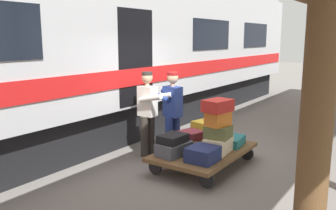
% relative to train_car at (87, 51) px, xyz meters
% --- Properties ---
extents(ground_plane, '(60.00, 60.00, 0.00)m').
position_rel_train_car_xyz_m(ground_plane, '(-3.32, 0.00, -2.06)').
color(ground_plane, slate).
extents(train_car, '(3.02, 19.20, 4.00)m').
position_rel_train_car_xyz_m(train_car, '(0.00, 0.00, 0.00)').
color(train_car, '#B7BABF').
rests_on(train_car, ground_plane).
extents(luggage_cart, '(1.28, 2.05, 0.33)m').
position_rel_train_car_xyz_m(luggage_cart, '(-3.28, 0.24, -1.78)').
color(luggage_cart, brown).
rests_on(luggage_cart, ground_plane).
extents(suitcase_slate_roller, '(0.48, 0.66, 0.22)m').
position_rel_train_car_xyz_m(suitcase_slate_roller, '(-3.00, 0.81, -1.62)').
color(suitcase_slate_roller, '#4C515B').
rests_on(suitcase_slate_roller, luggage_cart).
extents(suitcase_teal_softside, '(0.48, 0.62, 0.16)m').
position_rel_train_car_xyz_m(suitcase_teal_softside, '(-3.57, -0.32, -1.65)').
color(suitcase_teal_softside, '#1E666B').
rests_on(suitcase_teal_softside, luggage_cart).
extents(suitcase_tan_vintage, '(0.43, 0.65, 0.18)m').
position_rel_train_car_xyz_m(suitcase_tan_vintage, '(-3.00, 0.24, -1.64)').
color(suitcase_tan_vintage, tan).
rests_on(suitcase_tan_vintage, luggage_cart).
extents(suitcase_brown_leather, '(0.59, 0.70, 0.23)m').
position_rel_train_car_xyz_m(suitcase_brown_leather, '(-3.00, -0.32, -1.62)').
color(suitcase_brown_leather, brown).
rests_on(suitcase_brown_leather, luggage_cart).
extents(suitcase_cream_canvas, '(0.42, 0.65, 0.28)m').
position_rel_train_car_xyz_m(suitcase_cream_canvas, '(-3.57, 0.24, -1.59)').
color(suitcase_cream_canvas, beige).
rests_on(suitcase_cream_canvas, luggage_cart).
extents(suitcase_navy_fabric, '(0.46, 0.49, 0.24)m').
position_rel_train_car_xyz_m(suitcase_navy_fabric, '(-3.57, 0.81, -1.61)').
color(suitcase_navy_fabric, navy).
rests_on(suitcase_navy_fabric, luggage_cart).
extents(suitcase_olive_duffel, '(0.45, 0.46, 0.22)m').
position_rel_train_car_xyz_m(suitcase_olive_duffel, '(-3.57, 0.25, -1.34)').
color(suitcase_olive_duffel, brown).
rests_on(suitcase_olive_duffel, suitcase_cream_canvas).
extents(suitcase_burgundy_valise, '(0.47, 0.46, 0.15)m').
position_rel_train_car_xyz_m(suitcase_burgundy_valise, '(-3.02, 0.25, -1.48)').
color(suitcase_burgundy_valise, maroon).
rests_on(suitcase_burgundy_valise, suitcase_tan_vintage).
extents(suitcase_yellow_case, '(0.45, 0.61, 0.18)m').
position_rel_train_car_xyz_m(suitcase_yellow_case, '(-3.00, -0.33, -1.41)').
color(suitcase_yellow_case, gold).
rests_on(suitcase_yellow_case, suitcase_brown_leather).
extents(suitcase_orange_carryall, '(0.38, 0.47, 0.26)m').
position_rel_train_car_xyz_m(suitcase_orange_carryall, '(-3.57, 0.28, -1.10)').
color(suitcase_orange_carryall, '#CC6B23').
rests_on(suitcase_orange_carryall, suitcase_olive_duffel).
extents(suitcase_red_plastic, '(0.44, 0.56, 0.21)m').
position_rel_train_car_xyz_m(suitcase_red_plastic, '(-3.56, 0.28, -0.87)').
color(suitcase_red_plastic, '#AD231E').
rests_on(suitcase_red_plastic, suitcase_orange_carryall).
extents(suitcase_black_hardshell, '(0.41, 0.51, 0.14)m').
position_rel_train_car_xyz_m(suitcase_black_hardshell, '(-2.97, 0.81, -1.44)').
color(suitcase_black_hardshell, black).
rests_on(suitcase_black_hardshell, suitcase_slate_roller).
extents(porter_in_overalls, '(0.72, 0.52, 1.70)m').
position_rel_train_car_xyz_m(porter_in_overalls, '(-2.43, 0.04, -1.14)').
color(porter_in_overalls, navy).
rests_on(porter_in_overalls, ground_plane).
extents(porter_by_door, '(0.68, 0.44, 1.70)m').
position_rel_train_car_xyz_m(porter_by_door, '(-2.04, 0.30, -1.14)').
color(porter_by_door, '#332D28').
rests_on(porter_by_door, ground_plane).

